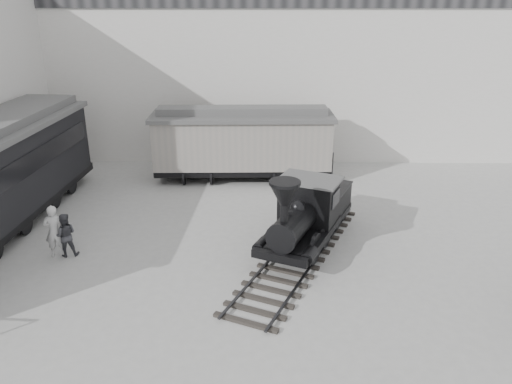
{
  "coord_description": "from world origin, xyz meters",
  "views": [
    {
      "loc": [
        0.28,
        -12.45,
        8.57
      ],
      "look_at": [
        0.07,
        4.22,
        2.0
      ],
      "focal_mm": 35.0,
      "sensor_mm": 36.0,
      "label": 1
    }
  ],
  "objects_px": {
    "locomotive": "(305,218)",
    "visitor_a": "(55,231)",
    "visitor_b": "(65,235)",
    "boxcar": "(242,142)"
  },
  "relations": [
    {
      "from": "visitor_b",
      "to": "visitor_a",
      "type": "bearing_deg",
      "value": -8.37
    },
    {
      "from": "locomotive",
      "to": "visitor_a",
      "type": "distance_m",
      "value": 8.79
    },
    {
      "from": "locomotive",
      "to": "visitor_b",
      "type": "relative_size",
      "value": 5.75
    },
    {
      "from": "locomotive",
      "to": "visitor_a",
      "type": "xyz_separation_m",
      "value": [
        -8.76,
        -0.73,
        -0.23
      ]
    },
    {
      "from": "locomotive",
      "to": "visitor_b",
      "type": "distance_m",
      "value": 8.46
    },
    {
      "from": "locomotive",
      "to": "boxcar",
      "type": "distance_m",
      "value": 7.91
    },
    {
      "from": "boxcar",
      "to": "visitor_b",
      "type": "relative_size",
      "value": 5.59
    },
    {
      "from": "locomotive",
      "to": "visitor_a",
      "type": "bearing_deg",
      "value": -151.68
    },
    {
      "from": "boxcar",
      "to": "visitor_a",
      "type": "height_order",
      "value": "boxcar"
    },
    {
      "from": "locomotive",
      "to": "visitor_b",
      "type": "bearing_deg",
      "value": -151.75
    }
  ]
}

